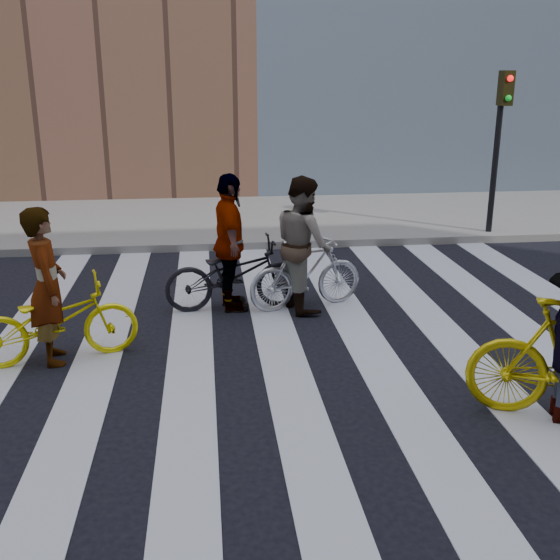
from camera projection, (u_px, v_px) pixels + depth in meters
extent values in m
plane|color=black|center=(327.00, 353.00, 7.99)|extent=(100.00, 100.00, 0.00)
cube|color=gray|center=(267.00, 219.00, 15.07)|extent=(100.00, 5.00, 0.15)
cube|color=silver|center=(96.00, 363.00, 7.68)|extent=(0.55, 10.00, 0.01)
cube|color=silver|center=(191.00, 359.00, 7.80)|extent=(0.55, 10.00, 0.01)
cube|color=silver|center=(282.00, 354.00, 7.93)|extent=(0.55, 10.00, 0.01)
cube|color=silver|center=(371.00, 350.00, 8.05)|extent=(0.55, 10.00, 0.01)
cube|color=silver|center=(457.00, 346.00, 8.17)|extent=(0.55, 10.00, 0.01)
cube|color=silver|center=(540.00, 342.00, 8.29)|extent=(0.55, 10.00, 0.01)
cylinder|color=black|center=(495.00, 161.00, 13.11)|extent=(0.12, 0.12, 3.20)
cube|color=black|center=(506.00, 88.00, 12.55)|extent=(0.22, 0.28, 0.65)
sphere|color=red|center=(510.00, 78.00, 12.35)|extent=(0.12, 0.12, 0.12)
sphere|color=#0CCC26|center=(508.00, 98.00, 12.46)|extent=(0.12, 0.12, 0.12)
imported|color=#FAEE0D|center=(55.00, 321.00, 7.64)|extent=(1.99, 1.12, 0.99)
imported|color=silver|center=(306.00, 273.00, 9.40)|extent=(1.79, 0.92, 1.04)
imported|color=black|center=(234.00, 274.00, 9.34)|extent=(2.03, 0.86, 1.04)
imported|color=slate|center=(47.00, 286.00, 7.50)|extent=(0.60, 0.77, 1.85)
imported|color=slate|center=(303.00, 244.00, 9.26)|extent=(0.94, 1.09, 1.92)
imported|color=slate|center=(230.00, 243.00, 9.20)|extent=(0.58, 1.19, 1.96)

